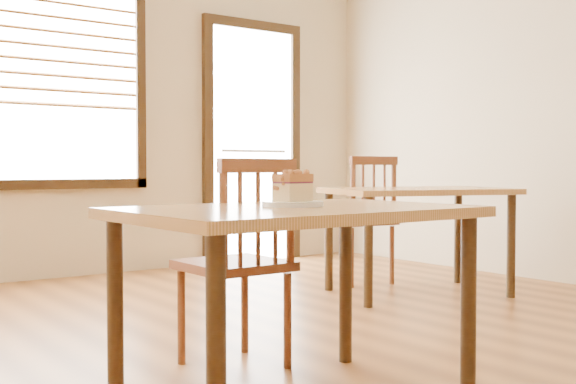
# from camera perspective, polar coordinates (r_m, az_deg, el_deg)

# --- Properties ---
(window_right) EXTENTS (1.76, 0.10, 1.96)m
(window_right) POSITION_cam_1_polar(r_m,az_deg,el_deg) (6.10, -18.94, 10.48)
(window_right) COLOR white
(window_right) RESTS_ON room_shell
(entry_door) EXTENTS (1.08, 0.06, 2.29)m
(entry_door) POSITION_cam_1_polar(r_m,az_deg,el_deg) (6.91, -2.81, 4.45)
(entry_door) COLOR white
(entry_door) RESTS_ON ground
(cafe_table_main) EXTENTS (1.28, 0.86, 0.75)m
(cafe_table_main) POSITION_cam_1_polar(r_m,az_deg,el_deg) (2.69, 0.61, -3.14)
(cafe_table_main) COLOR tan
(cafe_table_main) RESTS_ON ground
(cafe_chair_main) EXTENTS (0.43, 0.43, 0.94)m
(cafe_chair_main) POSITION_cam_1_polar(r_m,az_deg,el_deg) (3.23, -3.91, -5.52)
(cafe_chair_main) COLOR brown
(cafe_chair_main) RESTS_ON ground
(cafe_table_second) EXTENTS (1.41, 1.14, 0.75)m
(cafe_table_second) POSITION_cam_1_polar(r_m,az_deg,el_deg) (5.17, 10.21, -0.76)
(cafe_table_second) COLOR tan
(cafe_table_second) RESTS_ON ground
(cafe_chair_second) EXTENTS (0.52, 0.52, 0.99)m
(cafe_chair_second) POSITION_cam_1_polar(r_m,az_deg,el_deg) (5.58, 5.89, -2.12)
(cafe_chair_second) COLOR brown
(cafe_chair_second) RESTS_ON ground
(plate) EXTENTS (0.23, 0.23, 0.02)m
(plate) POSITION_cam_1_polar(r_m,az_deg,el_deg) (2.73, 0.37, -0.95)
(plate) COLOR white
(plate) RESTS_ON cafe_table_main
(cake_slice) EXTENTS (0.14, 0.11, 0.12)m
(cake_slice) POSITION_cam_1_polar(r_m,az_deg,el_deg) (2.72, 0.35, 0.50)
(cake_slice) COLOR #FBD28D
(cake_slice) RESTS_ON plate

